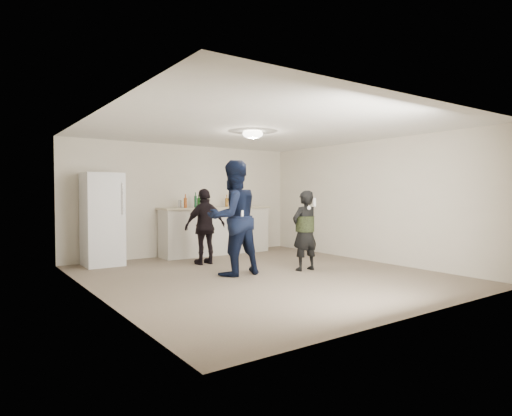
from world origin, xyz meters
TOP-DOWN VIEW (x-y plane):
  - floor at (0.00, 0.00)m, footprint 6.00×6.00m
  - ceiling at (0.00, 0.00)m, footprint 6.00×6.00m
  - wall_back at (0.00, 3.00)m, footprint 6.00×0.00m
  - wall_front at (0.00, -3.00)m, footprint 6.00×0.00m
  - wall_left at (-2.75, 0.00)m, footprint 0.00×6.00m
  - wall_right at (2.75, 0.00)m, footprint 0.00×6.00m
  - counter at (0.60, 2.67)m, footprint 2.60×0.56m
  - counter_top at (0.60, 2.67)m, footprint 2.68×0.64m
  - fridge at (-1.97, 2.60)m, footprint 0.70×0.70m
  - fridge_handle at (-1.69, 2.23)m, footprint 0.02×0.02m
  - ceiling_dome at (0.00, 0.30)m, footprint 0.36×0.36m
  - shaker at (-0.24, 2.79)m, footprint 0.08×0.08m
  - man at (-0.41, 0.30)m, footprint 0.98×0.77m
  - woman at (0.89, -0.08)m, footprint 0.55×0.37m
  - camo_shorts at (0.89, -0.08)m, footprint 0.34×0.34m
  - spectator at (-0.26, 1.57)m, footprint 0.88×0.38m
  - remote_man at (-0.41, 0.02)m, footprint 0.04×0.04m
  - nunchuk_man at (-0.29, 0.05)m, footprint 0.07×0.07m
  - remote_woman at (0.89, -0.33)m, footprint 0.04×0.04m
  - nunchuk_woman at (0.79, -0.30)m, footprint 0.07×0.07m
  - bottle_cluster at (0.27, 2.66)m, footprint 1.22×0.38m

SIDE VIEW (x-z plane):
  - floor at x=0.00m, z-range 0.00..0.00m
  - counter at x=0.60m, z-range 0.00..1.05m
  - woman at x=0.89m, z-range 0.00..1.46m
  - spectator at x=-0.26m, z-range 0.00..1.50m
  - camo_shorts at x=0.89m, z-range 0.71..0.99m
  - fridge at x=-1.97m, z-range 0.00..1.80m
  - nunchuk_man at x=-0.29m, z-range 0.95..1.01m
  - man at x=-0.41m, z-range 0.00..1.97m
  - remote_man at x=-0.41m, z-range 0.98..1.12m
  - counter_top at x=0.60m, z-range 1.05..1.09m
  - nunchuk_woman at x=0.79m, z-range 1.11..1.18m
  - shaker at x=-0.24m, z-range 1.09..1.26m
  - bottle_cluster at x=0.27m, z-range 1.07..1.33m
  - wall_back at x=0.00m, z-range -1.75..4.25m
  - wall_front at x=0.00m, z-range -1.75..4.25m
  - wall_left at x=-2.75m, z-range -1.75..4.25m
  - wall_right at x=2.75m, z-range -1.75..4.25m
  - remote_woman at x=0.89m, z-range 1.18..1.32m
  - fridge_handle at x=-1.69m, z-range 1.00..1.60m
  - ceiling_dome at x=0.00m, z-range 2.37..2.53m
  - ceiling at x=0.00m, z-range 2.50..2.50m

